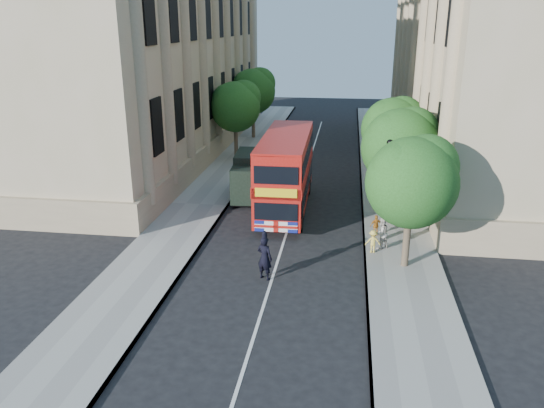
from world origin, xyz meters
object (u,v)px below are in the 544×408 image
at_px(box_van, 251,177).
at_px(woman_pedestrian, 381,233).
at_px(police_constable, 265,258).
at_px(double_decker_bus, 286,170).
at_px(lamp_post, 386,194).

distance_m(box_van, woman_pedestrian, 10.49).
distance_m(box_van, police_constable, 11.22).
bearing_deg(police_constable, box_van, -52.86).
xyz_separation_m(double_decker_bus, woman_pedestrian, (5.31, -5.27, -1.53)).
height_order(double_decker_bus, box_van, double_decker_bus).
bearing_deg(lamp_post, box_van, 143.14).
height_order(box_van, police_constable, box_van).
relative_size(lamp_post, woman_pedestrian, 3.28).
bearing_deg(double_decker_bus, lamp_post, -37.47).
relative_size(box_van, woman_pedestrian, 3.21).
relative_size(double_decker_bus, police_constable, 4.87).
height_order(lamp_post, woman_pedestrian, lamp_post).
relative_size(lamp_post, double_decker_bus, 0.54).
height_order(double_decker_bus, woman_pedestrian, double_decker_bus).
relative_size(double_decker_bus, woman_pedestrian, 6.11).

